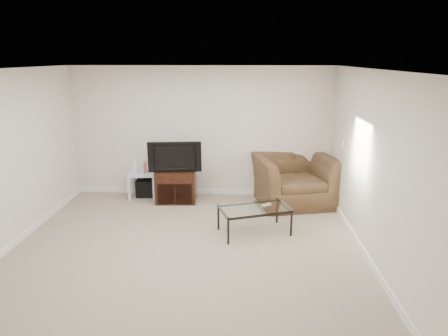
{
  "coord_description": "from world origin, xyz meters",
  "views": [
    {
      "loc": [
        0.78,
        -5.07,
        2.65
      ],
      "look_at": [
        0.5,
        1.2,
        0.9
      ],
      "focal_mm": 32.0,
      "sensor_mm": 36.0,
      "label": 1
    }
  ],
  "objects_px": {
    "side_table": "(143,184)",
    "recliner": "(294,172)",
    "tv_stand": "(176,185)",
    "subwoofer": "(145,187)",
    "coffee_table": "(254,220)",
    "television": "(175,156)"
  },
  "relations": [
    {
      "from": "coffee_table",
      "to": "subwoofer",
      "type": "bearing_deg",
      "value": 142.34
    },
    {
      "from": "side_table",
      "to": "subwoofer",
      "type": "height_order",
      "value": "side_table"
    },
    {
      "from": "tv_stand",
      "to": "subwoofer",
      "type": "height_order",
      "value": "tv_stand"
    },
    {
      "from": "television",
      "to": "recliner",
      "type": "distance_m",
      "value": 2.22
    },
    {
      "from": "subwoofer",
      "to": "recliner",
      "type": "bearing_deg",
      "value": -5.07
    },
    {
      "from": "side_table",
      "to": "recliner",
      "type": "bearing_deg",
      "value": -4.54
    },
    {
      "from": "tv_stand",
      "to": "subwoofer",
      "type": "relative_size",
      "value": 2.31
    },
    {
      "from": "subwoofer",
      "to": "recliner",
      "type": "xyz_separation_m",
      "value": [
        2.86,
        -0.25,
        0.42
      ]
    },
    {
      "from": "side_table",
      "to": "subwoofer",
      "type": "xyz_separation_m",
      "value": [
        0.03,
        0.02,
        -0.07
      ]
    },
    {
      "from": "recliner",
      "to": "coffee_table",
      "type": "distance_m",
      "value": 1.61
    },
    {
      "from": "coffee_table",
      "to": "tv_stand",
      "type": "bearing_deg",
      "value": 136.47
    },
    {
      "from": "tv_stand",
      "to": "recliner",
      "type": "relative_size",
      "value": 0.54
    },
    {
      "from": "side_table",
      "to": "recliner",
      "type": "xyz_separation_m",
      "value": [
        2.89,
        -0.23,
        0.35
      ]
    },
    {
      "from": "tv_stand",
      "to": "coffee_table",
      "type": "relative_size",
      "value": 0.69
    },
    {
      "from": "side_table",
      "to": "recliner",
      "type": "distance_m",
      "value": 2.92
    },
    {
      "from": "television",
      "to": "coffee_table",
      "type": "relative_size",
      "value": 0.84
    },
    {
      "from": "subwoofer",
      "to": "tv_stand",
      "type": "bearing_deg",
      "value": -21.02
    },
    {
      "from": "television",
      "to": "side_table",
      "type": "relative_size",
      "value": 1.74
    },
    {
      "from": "tv_stand",
      "to": "recliner",
      "type": "bearing_deg",
      "value": -2.82
    },
    {
      "from": "subwoofer",
      "to": "recliner",
      "type": "relative_size",
      "value": 0.23
    },
    {
      "from": "subwoofer",
      "to": "coffee_table",
      "type": "xyz_separation_m",
      "value": [
        2.1,
        -1.62,
        0.03
      ]
    },
    {
      "from": "television",
      "to": "recliner",
      "type": "xyz_separation_m",
      "value": [
        2.2,
        0.03,
        -0.3
      ]
    }
  ]
}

